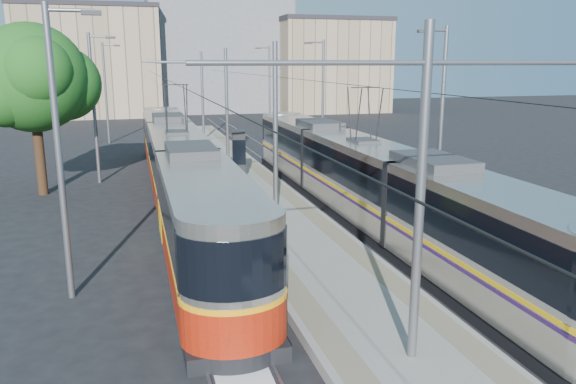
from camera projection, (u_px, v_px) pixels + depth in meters
name	position (u px, v px, depth m)	size (l,w,h in m)	color
ground	(345.00, 296.00, 16.00)	(160.00, 160.00, 0.00)	black
platform	(237.00, 176.00, 31.93)	(4.00, 50.00, 0.30)	gray
tactile_strip_left	(212.00, 175.00, 31.51)	(0.70, 50.00, 0.01)	gray
tactile_strip_right	(262.00, 172.00, 32.27)	(0.70, 50.00, 0.01)	gray
rails	(237.00, 179.00, 31.96)	(8.71, 70.00, 0.03)	gray
track_arrow	(240.00, 367.00, 12.25)	(1.20, 5.00, 0.01)	silver
tram_left	(179.00, 167.00, 26.23)	(2.43, 31.26, 5.50)	black
tram_right	(362.00, 176.00, 23.48)	(2.43, 28.42, 5.50)	black
catenary	(245.00, 102.00, 28.26)	(9.20, 70.00, 7.00)	slate
street_lamps	(224.00, 100.00, 34.77)	(15.18, 38.22, 8.00)	slate
shelter	(239.00, 153.00, 30.72)	(0.87, 1.25, 2.57)	black
tree	(40.00, 80.00, 27.25)	(5.76, 5.32, 8.37)	#382314
building_left	(91.00, 61.00, 68.25)	(16.32, 12.24, 13.04)	tan
building_centre	(217.00, 52.00, 75.87)	(18.36, 14.28, 15.54)	slate
building_right	(329.00, 65.00, 74.27)	(14.28, 10.20, 12.02)	tan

